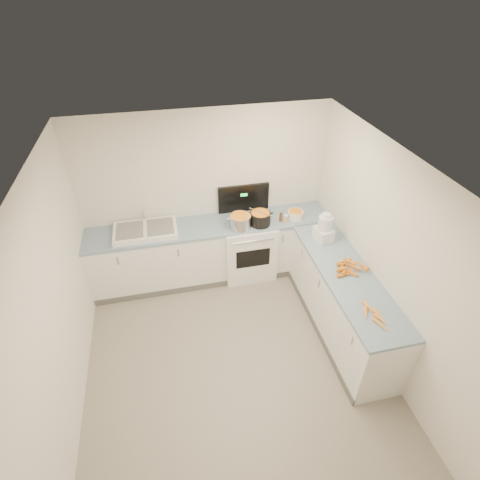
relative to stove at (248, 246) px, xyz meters
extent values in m
cube|color=white|center=(-0.55, 0.01, -0.02)|extent=(3.50, 0.60, 0.90)
cube|color=#809BB6|center=(-0.55, 0.01, 0.45)|extent=(3.50, 0.62, 0.04)
cube|color=white|center=(0.90, -1.39, -0.02)|extent=(0.60, 2.20, 0.90)
cube|color=#809BB6|center=(0.90, -1.39, 0.45)|extent=(0.62, 2.20, 0.04)
cube|color=white|center=(0.00, -0.01, -0.02)|extent=(0.76, 0.65, 0.90)
cube|color=black|center=(0.00, 0.29, 0.68)|extent=(0.76, 0.05, 0.42)
cube|color=white|center=(-1.45, 0.01, 0.50)|extent=(0.86, 0.52, 0.07)
cube|color=slate|center=(-1.65, 0.01, 0.54)|extent=(0.36, 0.42, 0.01)
cube|color=slate|center=(-1.25, 0.01, 0.54)|extent=(0.36, 0.42, 0.01)
cylinder|color=silver|center=(-1.45, 0.23, 0.66)|extent=(0.03, 0.03, 0.24)
cylinder|color=silver|center=(-0.15, -0.15, 0.56)|extent=(0.32, 0.32, 0.22)
cylinder|color=black|center=(0.15, -0.12, 0.55)|extent=(0.32, 0.32, 0.21)
cylinder|color=#AD7A47|center=(0.15, -0.12, 0.66)|extent=(0.26, 0.29, 0.02)
cylinder|color=white|center=(0.69, -0.07, 0.52)|extent=(0.29, 0.29, 0.11)
cylinder|color=#593319|center=(0.46, -0.11, 0.52)|extent=(0.05, 0.05, 0.12)
cylinder|color=#E5B266|center=(0.52, -0.15, 0.52)|extent=(0.06, 0.06, 0.10)
cube|color=white|center=(0.87, -0.67, 0.55)|extent=(0.24, 0.27, 0.18)
cylinder|color=silver|center=(0.87, -0.67, 0.73)|extent=(0.19, 0.19, 0.19)
cylinder|color=white|center=(0.87, -0.67, 0.85)|extent=(0.11, 0.11, 0.04)
cone|color=orange|center=(0.83, -1.36, 0.49)|extent=(0.12, 0.19, 0.04)
cone|color=orange|center=(0.82, -1.42, 0.49)|extent=(0.17, 0.05, 0.05)
cone|color=orange|center=(0.87, -1.37, 0.49)|extent=(0.16, 0.06, 0.05)
cone|color=orange|center=(0.85, -1.38, 0.49)|extent=(0.17, 0.06, 0.04)
cone|color=orange|center=(0.93, -1.18, 0.49)|extent=(0.17, 0.14, 0.04)
cone|color=orange|center=(0.91, -1.38, 0.49)|extent=(0.16, 0.20, 0.04)
cone|color=orange|center=(0.91, -1.24, 0.49)|extent=(0.18, 0.10, 0.05)
cone|color=orange|center=(0.80, -1.38, 0.49)|extent=(0.15, 0.17, 0.05)
cone|color=orange|center=(0.85, -1.38, 0.49)|extent=(0.17, 0.16, 0.05)
cone|color=orange|center=(0.98, -1.32, 0.51)|extent=(0.17, 0.19, 0.05)
cone|color=orange|center=(1.09, -1.33, 0.52)|extent=(0.10, 0.22, 0.05)
cone|color=orange|center=(0.85, -1.36, 0.53)|extent=(0.17, 0.06, 0.05)
cone|color=orange|center=(0.93, -1.24, 0.51)|extent=(0.17, 0.12, 0.04)
cone|color=orange|center=(0.92, -1.21, 0.51)|extent=(0.21, 0.07, 0.04)
cone|color=orange|center=(0.87, -1.35, 0.51)|extent=(0.16, 0.19, 0.04)
cone|color=orange|center=(0.97, -1.25, 0.53)|extent=(0.14, 0.16, 0.05)
cone|color=orange|center=(0.86, -2.21, 0.49)|extent=(0.09, 0.19, 0.04)
cone|color=orange|center=(0.90, -2.15, 0.49)|extent=(0.10, 0.17, 0.04)
cone|color=orange|center=(0.91, -2.09, 0.49)|extent=(0.06, 0.19, 0.04)
cone|color=orange|center=(0.79, -2.03, 0.49)|extent=(0.10, 0.17, 0.04)
cone|color=orange|center=(0.86, -1.97, 0.49)|extent=(0.07, 0.19, 0.04)
cube|color=tan|center=(-1.72, -0.09, 0.54)|extent=(0.04, 0.02, 0.00)
cube|color=tan|center=(-1.61, -0.02, 0.54)|extent=(0.03, 0.03, 0.00)
cube|color=tan|center=(-1.58, 0.00, 0.54)|extent=(0.02, 0.03, 0.00)
cube|color=tan|center=(-1.75, 0.02, 0.55)|extent=(0.05, 0.02, 0.00)
cube|color=tan|center=(-1.66, -0.02, 0.54)|extent=(0.02, 0.04, 0.00)
cube|color=tan|center=(-1.67, -0.04, 0.54)|extent=(0.03, 0.04, 0.00)
cube|color=tan|center=(-1.67, -0.04, 0.54)|extent=(0.03, 0.04, 0.00)
cube|color=tan|center=(-1.71, 0.00, 0.54)|extent=(0.02, 0.03, 0.00)
cube|color=tan|center=(-1.76, -0.07, 0.54)|extent=(0.02, 0.04, 0.00)
camera|label=1|loc=(-1.11, -4.39, 3.44)|focal=28.00mm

